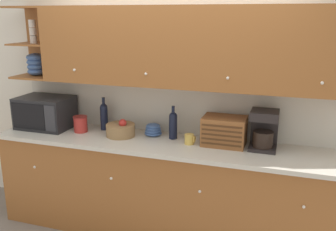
% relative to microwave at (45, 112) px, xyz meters
% --- Properties ---
extents(ground_plane, '(24.00, 24.00, 0.00)m').
position_rel_microwave_xyz_m(ground_plane, '(1.33, 0.25, -1.12)').
color(ground_plane, slate).
extents(wall_back, '(5.72, 0.06, 2.60)m').
position_rel_microwave_xyz_m(wall_back, '(1.33, 0.28, 0.18)').
color(wall_back, silver).
rests_on(wall_back, ground_plane).
extents(counter_unit, '(3.34, 0.63, 0.95)m').
position_rel_microwave_xyz_m(counter_unit, '(1.33, -0.05, -0.64)').
color(counter_unit, '#935628').
rests_on(counter_unit, ground_plane).
extents(backsplash_panel, '(3.32, 0.01, 0.51)m').
position_rel_microwave_xyz_m(backsplash_panel, '(1.33, 0.25, 0.09)').
color(backsplash_panel, beige).
rests_on(backsplash_panel, counter_unit).
extents(upper_cabinets, '(3.32, 0.39, 0.71)m').
position_rel_microwave_xyz_m(upper_cabinets, '(1.49, 0.07, 0.71)').
color(upper_cabinets, '#935628').
rests_on(upper_cabinets, backsplash_panel).
extents(microwave, '(0.54, 0.40, 0.33)m').
position_rel_microwave_xyz_m(microwave, '(0.00, 0.00, 0.00)').
color(microwave, black).
rests_on(microwave, counter_unit).
extents(storage_canister, '(0.14, 0.14, 0.16)m').
position_rel_microwave_xyz_m(storage_canister, '(0.42, -0.02, -0.08)').
color(storage_canister, '#B22D28').
rests_on(storage_canister, counter_unit).
extents(second_wine_bottle, '(0.08, 0.08, 0.34)m').
position_rel_microwave_xyz_m(second_wine_bottle, '(0.62, 0.13, -0.01)').
color(second_wine_bottle, black).
rests_on(second_wine_bottle, counter_unit).
extents(fruit_basket, '(0.28, 0.28, 0.18)m').
position_rel_microwave_xyz_m(fruit_basket, '(0.87, -0.02, -0.10)').
color(fruit_basket, '#937047').
rests_on(fruit_basket, counter_unit).
extents(bowl_stack_on_counter, '(0.17, 0.17, 0.12)m').
position_rel_microwave_xyz_m(bowl_stack_on_counter, '(1.16, 0.10, -0.11)').
color(bowl_stack_on_counter, '#3D5B93').
rests_on(bowl_stack_on_counter, counter_unit).
extents(wine_bottle, '(0.08, 0.08, 0.32)m').
position_rel_microwave_xyz_m(wine_bottle, '(1.37, 0.07, -0.02)').
color(wine_bottle, black).
rests_on(wine_bottle, counter_unit).
extents(mug, '(0.10, 0.09, 0.09)m').
position_rel_microwave_xyz_m(mug, '(1.57, -0.03, -0.12)').
color(mug, gold).
rests_on(mug, counter_unit).
extents(bread_box, '(0.38, 0.28, 0.26)m').
position_rel_microwave_xyz_m(bread_box, '(1.87, 0.05, -0.03)').
color(bread_box, brown).
rests_on(bread_box, counter_unit).
extents(coffee_maker, '(0.24, 0.24, 0.35)m').
position_rel_microwave_xyz_m(coffee_maker, '(2.21, 0.06, 0.01)').
color(coffee_maker, black).
rests_on(coffee_maker, counter_unit).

